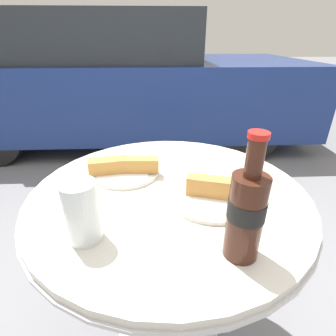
{
  "coord_description": "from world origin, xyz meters",
  "views": [
    {
      "loc": [
        -0.03,
        -0.63,
        1.08
      ],
      "look_at": [
        0.0,
        0.04,
        0.74
      ],
      "focal_mm": 28.0,
      "sensor_mm": 36.0,
      "label": 1
    }
  ],
  "objects": [
    {
      "name": "bistro_table",
      "position": [
        0.0,
        0.0,
        0.55
      ],
      "size": [
        0.78,
        0.78,
        0.69
      ],
      "color": "#B7B7BC",
      "rests_on": "ground_plane"
    },
    {
      "name": "cola_bottle_left",
      "position": [
        0.13,
        -0.25,
        0.79
      ],
      "size": [
        0.07,
        0.07,
        0.25
      ],
      "color": "#3D1E14",
      "rests_on": "bistro_table"
    },
    {
      "name": "drinking_glass",
      "position": [
        -0.19,
        -0.19,
        0.76
      ],
      "size": [
        0.07,
        0.07,
        0.14
      ],
      "color": "#C68923",
      "rests_on": "bistro_table"
    },
    {
      "name": "lunch_plate_near",
      "position": [
        0.11,
        -0.05,
        0.71
      ],
      "size": [
        0.24,
        0.24,
        0.06
      ],
      "color": "silver",
      "rests_on": "bistro_table"
    },
    {
      "name": "lunch_plate_far",
      "position": [
        -0.13,
        0.1,
        0.71
      ],
      "size": [
        0.21,
        0.21,
        0.06
      ],
      "color": "silver",
      "rests_on": "bistro_table"
    },
    {
      "name": "parked_car",
      "position": [
        -0.38,
        2.46,
        0.61
      ],
      "size": [
        3.82,
        1.72,
        1.28
      ],
      "color": "navy",
      "rests_on": "ground_plane"
    }
  ]
}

